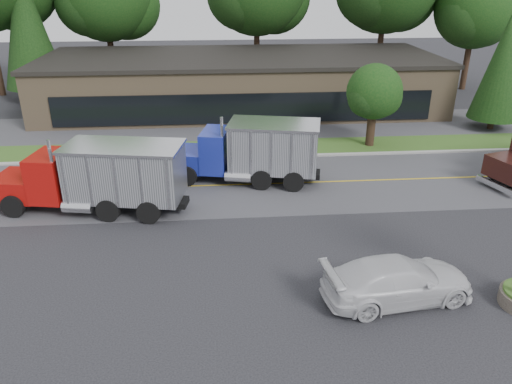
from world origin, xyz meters
TOP-DOWN VIEW (x-y plane):
  - ground at (0.00, 0.00)m, footprint 140.00×140.00m
  - road at (0.00, 9.00)m, footprint 60.00×8.00m
  - center_line at (0.00, 9.00)m, footprint 60.00×0.12m
  - curb at (0.00, 13.20)m, footprint 60.00×0.30m
  - grass_verge at (0.00, 15.00)m, footprint 60.00×3.40m
  - far_parking at (0.00, 20.00)m, footprint 60.00×7.00m
  - strip_mall at (2.00, 26.00)m, footprint 32.00×12.00m
  - tree_far_e at (24.12, 31.09)m, footprint 7.89×7.43m
  - evergreen_left at (-16.00, 30.00)m, footprint 5.16×5.16m
  - evergreen_right at (20.00, 18.00)m, footprint 3.61×3.61m
  - tree_verge at (10.06, 15.05)m, footprint 3.78×3.56m
  - dump_truck_red at (-5.79, 6.45)m, footprint 9.51×4.09m
  - dump_truck_blue at (1.78, 9.52)m, footprint 8.42×4.20m
  - rally_car at (6.04, -1.75)m, footprint 5.67×2.95m

SIDE VIEW (x-z plane):
  - ground at x=0.00m, z-range 0.00..0.00m
  - road at x=0.00m, z-range -0.01..0.01m
  - center_line at x=0.00m, z-range 0.00..0.00m
  - curb at x=0.00m, z-range -0.06..0.06m
  - grass_verge at x=0.00m, z-range -0.01..0.01m
  - far_parking at x=0.00m, z-range -0.01..0.01m
  - rally_car at x=6.04m, z-range 0.00..1.57m
  - dump_truck_blue at x=1.78m, z-range 0.12..3.48m
  - dump_truck_red at x=-5.79m, z-range 0.13..3.49m
  - strip_mall at x=2.00m, z-range 0.00..4.00m
  - tree_verge at x=10.06m, z-range 0.73..6.12m
  - evergreen_right at x=20.00m, z-range 0.40..8.61m
  - evergreen_left at x=-16.00m, z-range 0.58..12.31m
  - tree_far_e at x=24.12m, z-range 1.55..12.81m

